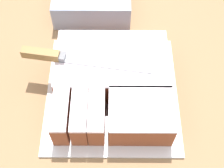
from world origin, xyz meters
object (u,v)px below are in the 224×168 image
cake (113,83)px  cake_board (112,93)px  knife (58,56)px  storage_box (92,1)px

cake → cake_board: bearing=-133.7°
cake_board → cake: bearing=46.3°
cake_board → knife: size_ratio=1.07×
cake → storage_box: (-0.06, 0.30, -0.01)m
cake_board → storage_box: storage_box is taller
cake → storage_box: 0.31m
knife → cake: bearing=-10.1°
knife → storage_box: 0.27m
cake → knife: bearing=161.3°
cake_board → storage_box: (-0.06, 0.30, 0.04)m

